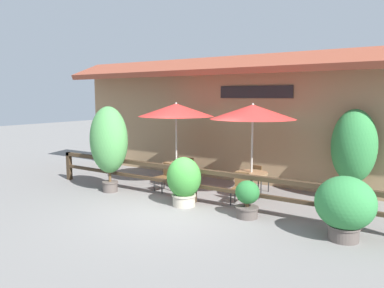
{
  "coord_description": "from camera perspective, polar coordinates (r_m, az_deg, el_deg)",
  "views": [
    {
      "loc": [
        5.41,
        -7.21,
        2.86
      ],
      "look_at": [
        -0.29,
        1.42,
        1.54
      ],
      "focal_mm": 35.0,
      "sensor_mm": 36.0,
      "label": 1
    }
  ],
  "objects": [
    {
      "name": "building_facade",
      "position": [
        12.56,
        7.89,
        4.03
      ],
      "size": [
        14.28,
        1.49,
        4.23
      ],
      "color": "#997A56",
      "rests_on": "ground"
    },
    {
      "name": "patio_railing",
      "position": [
        10.11,
        0.21,
        -5.09
      ],
      "size": [
        10.4,
        0.14,
        0.95
      ],
      "color": "#3D2D1E",
      "rests_on": "ground"
    },
    {
      "name": "dining_table_middle",
      "position": [
        10.72,
        9.04,
        -5.05
      ],
      "size": [
        0.92,
        0.92,
        0.74
      ],
      "color": "olive",
      "rests_on": "ground"
    },
    {
      "name": "chair_middle_streetside",
      "position": [
        10.13,
        7.41,
        -6.47
      ],
      "size": [
        0.49,
        0.49,
        0.84
      ],
      "rotation": [
        0.0,
        0.0,
        0.18
      ],
      "color": "brown",
      "rests_on": "ground"
    },
    {
      "name": "potted_plant_broad_leaf",
      "position": [
        11.01,
        23.44,
        -0.42
      ],
      "size": [
        1.19,
        1.07,
        2.53
      ],
      "color": "#564C47",
      "rests_on": "ground"
    },
    {
      "name": "potted_plant_entrance_palm",
      "position": [
        9.81,
        -1.25,
        -5.55
      ],
      "size": [
        0.93,
        0.84,
        1.29
      ],
      "color": "#B7AD99",
      "rests_on": "ground"
    },
    {
      "name": "chair_near_streetside",
      "position": [
        11.43,
        -4.2,
        -4.85
      ],
      "size": [
        0.51,
        0.51,
        0.84
      ],
      "rotation": [
        0.0,
        0.0,
        -0.24
      ],
      "color": "brown",
      "rests_on": "ground"
    },
    {
      "name": "chair_near_wallside",
      "position": [
        12.6,
        -0.25,
        -3.69
      ],
      "size": [
        0.44,
        0.44,
        0.84
      ],
      "rotation": [
        0.0,
        0.0,
        3.18
      ],
      "color": "brown",
      "rests_on": "ground"
    },
    {
      "name": "ground_plane",
      "position": [
        9.46,
        -3.33,
        -10.33
      ],
      "size": [
        60.0,
        60.0,
        0.0
      ],
      "primitive_type": "plane",
      "color": "slate"
    },
    {
      "name": "patio_umbrella_near",
      "position": [
        11.81,
        -2.44,
        5.19
      ],
      "size": [
        2.39,
        2.39,
        2.67
      ],
      "color": "#B7B2A8",
      "rests_on": "ground"
    },
    {
      "name": "potted_plant_corner_fern",
      "position": [
        9.01,
        8.42,
        -8.21
      ],
      "size": [
        0.58,
        0.55,
        0.9
      ],
      "color": "#564C47",
      "rests_on": "ground"
    },
    {
      "name": "patio_umbrella_middle",
      "position": [
        10.48,
        9.24,
        4.84
      ],
      "size": [
        2.39,
        2.39,
        2.67
      ],
      "color": "#B7B2A8",
      "rests_on": "ground"
    },
    {
      "name": "chair_middle_wallside",
      "position": [
        11.4,
        10.1,
        -4.97
      ],
      "size": [
        0.5,
        0.5,
        0.84
      ],
      "rotation": [
        0.0,
        0.0,
        2.92
      ],
      "color": "brown",
      "rests_on": "ground"
    },
    {
      "name": "dining_table_near",
      "position": [
        12.02,
        -2.39,
        -3.62
      ],
      "size": [
        0.92,
        0.92,
        0.74
      ],
      "color": "olive",
      "rests_on": "ground"
    },
    {
      "name": "potted_plant_tall_tropical",
      "position": [
        11.38,
        -12.55,
        0.42
      ],
      "size": [
        1.17,
        1.06,
        2.57
      ],
      "color": "#564C47",
      "rests_on": "ground"
    },
    {
      "name": "potted_plant_small_flowering",
      "position": [
        8.09,
        22.28,
        -8.66
      ],
      "size": [
        1.18,
        1.06,
        1.3
      ],
      "color": "#564C47",
      "rests_on": "ground"
    }
  ]
}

